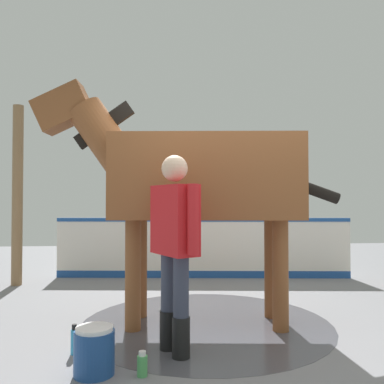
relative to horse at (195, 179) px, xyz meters
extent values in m
cube|color=gray|center=(-0.39, -0.35, -1.54)|extent=(16.00, 16.00, 0.02)
cylinder|color=#4C4C54|center=(-0.01, -0.12, -1.52)|extent=(2.63, 2.63, 0.00)
cube|color=white|center=(2.49, -0.36, -1.05)|extent=(0.55, 4.94, 0.95)
cube|color=#1E4C99|center=(2.49, -0.36, -0.55)|extent=(0.57, 4.94, 0.06)
cube|color=#1E4C99|center=(2.49, -0.36, -1.47)|extent=(0.55, 4.94, 0.12)
cylinder|color=olive|center=(2.14, 2.57, -0.13)|extent=(0.16, 0.16, 2.79)
cube|color=brown|center=(-0.01, -0.12, 0.01)|extent=(1.05, 2.02, 0.86)
cylinder|color=brown|center=(-0.18, 0.64, -0.97)|extent=(0.16, 0.16, 1.10)
cylinder|color=brown|center=(0.30, 0.59, -0.97)|extent=(0.16, 0.16, 1.10)
cylinder|color=brown|center=(-0.32, -0.83, -0.97)|extent=(0.16, 0.16, 1.10)
cylinder|color=brown|center=(0.15, -0.88, -0.97)|extent=(0.16, 0.16, 1.10)
cylinder|color=brown|center=(0.10, 0.97, 0.45)|extent=(0.46, 0.79, 0.85)
cube|color=black|center=(0.10, 0.97, 0.58)|extent=(0.12, 0.66, 0.52)
cube|color=brown|center=(0.14, 1.41, 0.76)|extent=(0.34, 0.67, 0.56)
cylinder|color=black|center=(-0.12, -1.18, -0.09)|extent=(0.19, 0.71, 0.35)
cylinder|color=black|center=(-0.72, 0.30, -1.36)|extent=(0.15, 0.15, 0.33)
cylinder|color=#383D51|center=(-0.72, 0.30, -0.94)|extent=(0.13, 0.13, 0.50)
cylinder|color=black|center=(-0.91, 0.20, -1.36)|extent=(0.15, 0.15, 0.33)
cylinder|color=#383D51|center=(-0.91, 0.20, -0.94)|extent=(0.13, 0.13, 0.50)
cube|color=red|center=(-0.81, 0.25, -0.40)|extent=(0.53, 0.42, 0.59)
cylinder|color=red|center=(-0.55, 0.38, -0.38)|extent=(0.09, 0.09, 0.56)
cylinder|color=red|center=(-1.08, 0.11, -0.38)|extent=(0.09, 0.09, 0.56)
sphere|color=beige|center=(-0.81, 0.25, 0.04)|extent=(0.23, 0.23, 0.23)
cylinder|color=#1E478C|center=(-1.17, 0.86, -1.37)|extent=(0.30, 0.30, 0.32)
cylinder|color=white|center=(-1.17, 0.86, -1.19)|extent=(0.28, 0.28, 0.03)
cylinder|color=#3399CC|center=(-0.76, 1.09, -1.42)|extent=(0.06, 0.06, 0.20)
cylinder|color=black|center=(-0.76, 1.09, -1.30)|extent=(0.04, 0.04, 0.04)
cylinder|color=#4CA559|center=(-1.23, 0.50, -1.45)|extent=(0.08, 0.08, 0.15)
cylinder|color=white|center=(-1.23, 0.50, -1.36)|extent=(0.05, 0.05, 0.03)
camera|label=1|loc=(-4.19, 0.38, -0.24)|focal=36.95mm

